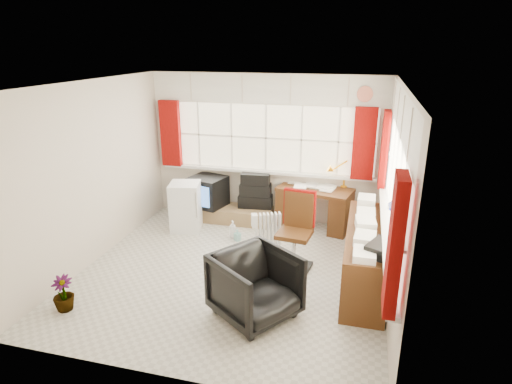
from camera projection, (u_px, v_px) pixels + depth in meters
ground at (232, 272)px, 5.82m from camera, size 4.00×4.00×0.00m
room_walls at (230, 166)px, 5.33m from camera, size 4.00×4.00×4.00m
window_back at (265, 168)px, 7.29m from camera, size 3.70×0.12×3.60m
window_right at (387, 222)px, 5.06m from camera, size 0.12×3.70×3.60m
curtains at (313, 156)px, 5.97m from camera, size 3.83×3.83×1.15m
overhead_cabinets at (320, 98)px, 5.75m from camera, size 3.98×3.98×0.48m
desk at (314, 206)px, 7.14m from camera, size 1.31×0.85×0.73m
desk_lamp at (345, 168)px, 7.01m from camera, size 0.18×0.15×0.45m
task_chair at (297, 227)px, 5.83m from camera, size 0.50×0.53×1.08m
office_chair at (255, 286)px, 4.78m from camera, size 1.16×1.16×0.77m
radiator at (268, 235)px, 6.39m from camera, size 0.42×0.30×0.58m
credenza at (365, 254)px, 5.47m from camera, size 0.50×2.00×0.85m
file_tray at (384, 249)px, 4.68m from camera, size 0.45×0.49×0.13m
tv_bench at (232, 214)px, 7.49m from camera, size 1.40×0.50×0.25m
crt_tv at (208, 191)px, 7.44m from camera, size 0.69×0.66×0.52m
hifi_stack at (256, 190)px, 7.41m from camera, size 0.62×0.43×0.61m
mini_fridge at (186, 207)px, 7.05m from camera, size 0.57×0.57×0.81m
spray_bottle_a at (233, 229)px, 6.82m from camera, size 0.15×0.15×0.29m
spray_bottle_b at (237, 235)px, 6.73m from camera, size 0.12×0.12×0.19m
flower_vase at (63, 294)px, 4.94m from camera, size 0.29×0.29×0.43m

